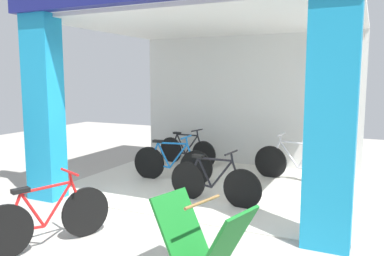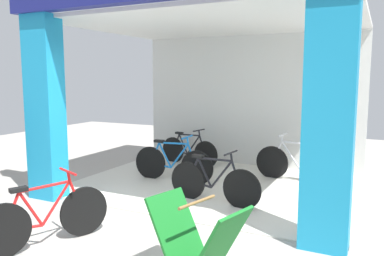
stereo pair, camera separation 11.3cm
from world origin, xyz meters
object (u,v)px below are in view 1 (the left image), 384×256
(bicycle_inside_1, at_px, (296,163))
(bicycle_inside_0, at_px, (172,163))
(bicycle_inside_2, at_px, (187,151))
(sandwich_board_sign, at_px, (202,243))
(bicycle_inside_3, at_px, (214,182))
(bicycle_parked_0, at_px, (47,219))

(bicycle_inside_1, bearing_deg, bicycle_inside_0, -154.54)
(bicycle_inside_2, xyz_separation_m, sandwich_board_sign, (2.33, -4.44, 0.08))
(bicycle_inside_0, xyz_separation_m, sandwich_board_sign, (1.97, -3.07, 0.06))
(bicycle_inside_1, distance_m, bicycle_inside_3, 2.05)
(bicycle_inside_2, relative_size, sandwich_board_sign, 1.46)
(bicycle_parked_0, bearing_deg, sandwich_board_sign, 0.17)
(bicycle_parked_0, height_order, sandwich_board_sign, bicycle_parked_0)
(bicycle_inside_0, bearing_deg, sandwich_board_sign, -57.35)
(bicycle_inside_2, bearing_deg, bicycle_inside_3, -55.13)
(bicycle_inside_2, bearing_deg, bicycle_parked_0, -84.86)
(bicycle_inside_3, xyz_separation_m, bicycle_parked_0, (-1.14, -2.23, 0.00))
(bicycle_inside_2, distance_m, sandwich_board_sign, 5.01)
(bicycle_inside_0, height_order, bicycle_inside_3, bicycle_inside_0)
(bicycle_inside_1, height_order, sandwich_board_sign, bicycle_inside_1)
(bicycle_inside_2, bearing_deg, sandwich_board_sign, -62.35)
(bicycle_inside_3, xyz_separation_m, sandwich_board_sign, (0.79, -2.23, 0.07))
(bicycle_inside_1, distance_m, sandwich_board_sign, 4.07)
(bicycle_parked_0, bearing_deg, bicycle_inside_2, 95.14)
(bicycle_inside_2, height_order, bicycle_inside_3, bicycle_inside_3)
(sandwich_board_sign, bearing_deg, bicycle_inside_2, 117.65)
(bicycle_inside_3, bearing_deg, bicycle_inside_0, 144.47)
(bicycle_inside_1, height_order, bicycle_parked_0, bicycle_inside_1)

